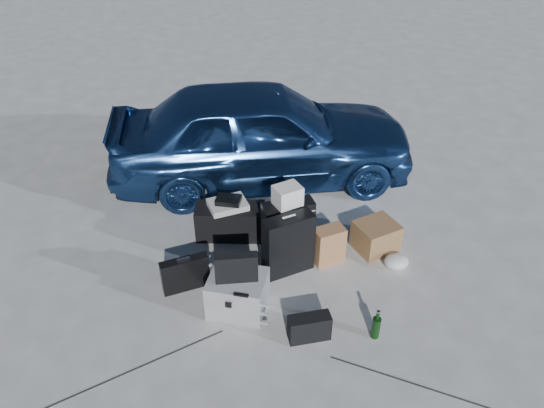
{
  "coord_description": "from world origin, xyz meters",
  "views": [
    {
      "loc": [
        -0.94,
        -3.65,
        3.86
      ],
      "look_at": [
        0.06,
        0.85,
        0.62
      ],
      "focal_mm": 35.0,
      "sensor_mm": 36.0,
      "label": 1
    }
  ],
  "objects_px": {
    "cardboard_box": "(376,236)",
    "green_bottle": "(376,324)",
    "suitcase_right": "(288,228)",
    "briefcase": "(185,274)",
    "duffel_bag": "(230,221)",
    "car": "(262,133)",
    "suitcase_left": "(288,245)",
    "pelican_case": "(238,293)"
  },
  "relations": [
    {
      "from": "briefcase",
      "to": "suitcase_left",
      "type": "bearing_deg",
      "value": -7.29
    },
    {
      "from": "briefcase",
      "to": "suitcase_left",
      "type": "xyz_separation_m",
      "value": [
        1.09,
        0.04,
        0.16
      ]
    },
    {
      "from": "duffel_bag",
      "to": "pelican_case",
      "type": "bearing_deg",
      "value": -81.76
    },
    {
      "from": "suitcase_left",
      "to": "green_bottle",
      "type": "bearing_deg",
      "value": -75.08
    },
    {
      "from": "suitcase_left",
      "to": "green_bottle",
      "type": "height_order",
      "value": "suitcase_left"
    },
    {
      "from": "car",
      "to": "suitcase_right",
      "type": "bearing_deg",
      "value": -176.46
    },
    {
      "from": "suitcase_left",
      "to": "suitcase_right",
      "type": "xyz_separation_m",
      "value": [
        0.07,
        0.29,
        -0.01
      ]
    },
    {
      "from": "briefcase",
      "to": "green_bottle",
      "type": "xyz_separation_m",
      "value": [
        1.66,
        -1.03,
        -0.03
      ]
    },
    {
      "from": "car",
      "to": "cardboard_box",
      "type": "height_order",
      "value": "car"
    },
    {
      "from": "suitcase_left",
      "to": "duffel_bag",
      "type": "xyz_separation_m",
      "value": [
        -0.5,
        0.73,
        -0.15
      ]
    },
    {
      "from": "pelican_case",
      "to": "green_bottle",
      "type": "height_order",
      "value": "pelican_case"
    },
    {
      "from": "briefcase",
      "to": "duffel_bag",
      "type": "relative_size",
      "value": 0.62
    },
    {
      "from": "suitcase_right",
      "to": "cardboard_box",
      "type": "height_order",
      "value": "suitcase_right"
    },
    {
      "from": "cardboard_box",
      "to": "pelican_case",
      "type": "bearing_deg",
      "value": -160.7
    },
    {
      "from": "suitcase_left",
      "to": "cardboard_box",
      "type": "distance_m",
      "value": 1.07
    },
    {
      "from": "suitcase_right",
      "to": "car",
      "type": "bearing_deg",
      "value": 83.26
    },
    {
      "from": "car",
      "to": "green_bottle",
      "type": "relative_size",
      "value": 12.22
    },
    {
      "from": "car",
      "to": "suitcase_left",
      "type": "height_order",
      "value": "car"
    },
    {
      "from": "suitcase_right",
      "to": "suitcase_left",
      "type": "bearing_deg",
      "value": -108.24
    },
    {
      "from": "car",
      "to": "pelican_case",
      "type": "xyz_separation_m",
      "value": [
        -0.73,
        -2.33,
        -0.47
      ]
    },
    {
      "from": "green_bottle",
      "to": "car",
      "type": "bearing_deg",
      "value": 98.72
    },
    {
      "from": "duffel_bag",
      "to": "green_bottle",
      "type": "relative_size",
      "value": 2.45
    },
    {
      "from": "duffel_bag",
      "to": "cardboard_box",
      "type": "xyz_separation_m",
      "value": [
        1.55,
        -0.59,
        -0.03
      ]
    },
    {
      "from": "cardboard_box",
      "to": "green_bottle",
      "type": "xyz_separation_m",
      "value": [
        -0.48,
        -1.22,
        -0.01
      ]
    },
    {
      "from": "cardboard_box",
      "to": "duffel_bag",
      "type": "bearing_deg",
      "value": 159.27
    },
    {
      "from": "car",
      "to": "suitcase_right",
      "type": "distance_m",
      "value": 1.64
    },
    {
      "from": "car",
      "to": "duffel_bag",
      "type": "bearing_deg",
      "value": 157.37
    },
    {
      "from": "pelican_case",
      "to": "suitcase_right",
      "type": "relative_size",
      "value": 0.82
    },
    {
      "from": "car",
      "to": "duffel_bag",
      "type": "distance_m",
      "value": 1.4
    },
    {
      "from": "suitcase_left",
      "to": "duffel_bag",
      "type": "relative_size",
      "value": 0.89
    },
    {
      "from": "car",
      "to": "green_bottle",
      "type": "bearing_deg",
      "value": -166.11
    },
    {
      "from": "duffel_bag",
      "to": "suitcase_right",
      "type": "bearing_deg",
      "value": -23.96
    },
    {
      "from": "suitcase_left",
      "to": "green_bottle",
      "type": "relative_size",
      "value": 2.17
    },
    {
      "from": "duffel_bag",
      "to": "cardboard_box",
      "type": "bearing_deg",
      "value": -7.06
    },
    {
      "from": "duffel_bag",
      "to": "green_bottle",
      "type": "xyz_separation_m",
      "value": [
        1.07,
        -1.8,
        -0.04
      ]
    },
    {
      "from": "duffel_bag",
      "to": "car",
      "type": "bearing_deg",
      "value": 75.87
    },
    {
      "from": "cardboard_box",
      "to": "green_bottle",
      "type": "bearing_deg",
      "value": -111.45
    },
    {
      "from": "suitcase_left",
      "to": "briefcase",
      "type": "bearing_deg",
      "value": 168.85
    },
    {
      "from": "pelican_case",
      "to": "duffel_bag",
      "type": "distance_m",
      "value": 1.17
    },
    {
      "from": "briefcase",
      "to": "cardboard_box",
      "type": "height_order",
      "value": "briefcase"
    },
    {
      "from": "cardboard_box",
      "to": "green_bottle",
      "type": "height_order",
      "value": "cardboard_box"
    },
    {
      "from": "suitcase_left",
      "to": "duffel_bag",
      "type": "height_order",
      "value": "suitcase_left"
    }
  ]
}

